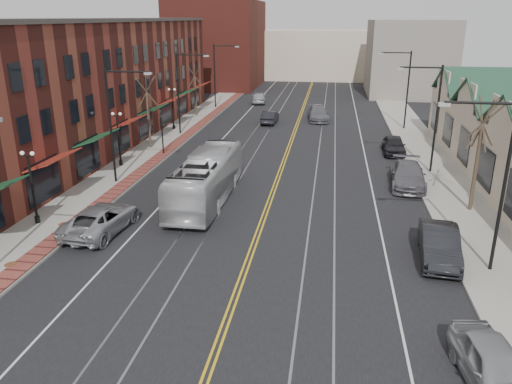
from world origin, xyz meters
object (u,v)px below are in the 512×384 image
(parked_car_c, at_px, (408,175))
(transit_bus, at_px, (207,178))
(parked_car_a, at_px, (495,368))
(parked_car_d, at_px, (394,145))
(parked_suv, at_px, (101,219))
(parked_car_b, at_px, (439,244))

(parked_car_c, bearing_deg, transit_bus, -155.34)
(transit_bus, height_order, parked_car_a, transit_bus)
(transit_bus, distance_m, parked_car_d, 19.47)
(parked_suv, xyz_separation_m, parked_car_c, (17.99, 10.85, 0.05))
(parked_suv, bearing_deg, parked_car_a, 156.01)
(transit_bus, bearing_deg, parked_car_b, 154.70)
(transit_bus, xyz_separation_m, parked_car_a, (13.36, -15.66, -0.77))
(parked_car_a, relative_size, parked_car_d, 1.00)
(parked_suv, distance_m, parked_car_b, 18.00)
(transit_bus, bearing_deg, parked_car_d, -132.93)
(parked_suv, distance_m, parked_car_c, 21.01)
(parked_car_b, bearing_deg, parked_car_c, 95.32)
(parked_car_d, bearing_deg, transit_bus, -132.56)
(parked_suv, height_order, parked_car_b, parked_car_b)
(parked_car_b, relative_size, parked_car_d, 1.10)
(parked_car_a, height_order, parked_car_b, parked_car_b)
(parked_car_c, xyz_separation_m, parked_car_d, (0.00, 9.06, -0.05))
(transit_bus, height_order, parked_car_b, transit_bus)
(parked_car_c, bearing_deg, parked_suv, -145.08)
(transit_bus, xyz_separation_m, parked_suv, (-4.63, -5.77, -0.78))
(parked_car_b, height_order, parked_car_d, parked_car_b)
(transit_bus, height_order, parked_car_c, transit_bus)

